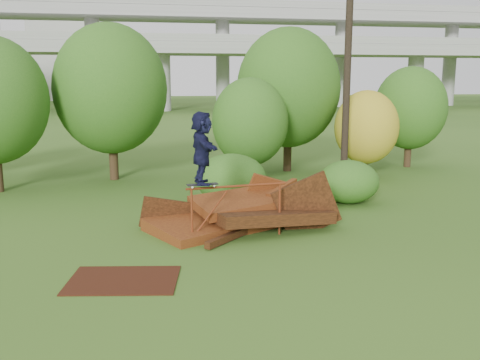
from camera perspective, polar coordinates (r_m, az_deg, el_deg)
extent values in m
plane|color=#2D5116|center=(12.99, 5.20, -8.46)|extent=(240.00, 240.00, 0.00)
cube|color=#4B1C0D|center=(15.50, -2.72, -4.53)|extent=(4.22, 3.60, 0.60)
cube|color=black|center=(15.43, 2.96, -3.68)|extent=(3.66, 2.69, 0.65)
cube|color=#4B1C0D|center=(15.69, 0.05, -2.37)|extent=(3.04, 2.38, 0.56)
cube|color=black|center=(15.48, 7.11, -2.82)|extent=(2.13, 0.21, 2.06)
cube|color=#4B1C0D|center=(16.70, 2.90, -2.10)|extent=(1.95, 0.69, 1.82)
cube|color=black|center=(15.72, -7.28, -3.74)|extent=(1.93, 0.35, 1.24)
cube|color=black|center=(14.42, -0.85, -5.95)|extent=(1.70, 1.67, 0.18)
cube|color=#4B1C0D|center=(16.43, 4.52, -0.91)|extent=(1.27, 1.25, 0.39)
cylinder|color=maroon|center=(14.11, -5.16, -3.83)|extent=(0.06, 0.06, 1.44)
cylinder|color=maroon|center=(14.81, 4.25, -3.11)|extent=(0.06, 0.06, 1.44)
cylinder|color=maroon|center=(14.25, -0.34, -0.66)|extent=(2.76, 0.37, 0.06)
cube|color=black|center=(13.99, -4.03, -0.47)|extent=(0.83, 0.31, 0.03)
cylinder|color=silver|center=(13.85, -5.11, -0.78)|extent=(0.06, 0.04, 0.06)
cylinder|color=silver|center=(14.02, -5.26, -0.64)|extent=(0.06, 0.04, 0.06)
cylinder|color=silver|center=(13.99, -2.78, -0.64)|extent=(0.06, 0.04, 0.06)
cylinder|color=silver|center=(14.15, -2.96, -0.50)|extent=(0.06, 0.04, 0.06)
imported|color=#131433|center=(13.84, -4.08, 3.43)|extent=(0.59, 1.77, 1.89)
cube|color=#35160B|center=(11.94, -12.34, -10.38)|extent=(2.56, 2.03, 0.03)
cylinder|color=black|center=(23.42, -13.35, 2.57)|extent=(0.38, 0.38, 2.08)
ellipsoid|color=#1A4813|center=(23.19, -13.65, 9.43)|extent=(4.70, 4.70, 5.41)
cylinder|color=black|center=(21.72, 1.05, 1.34)|extent=(0.32, 0.32, 1.41)
ellipsoid|color=#1A4813|center=(21.49, 1.07, 6.22)|extent=(3.07, 3.07, 3.53)
cylinder|color=black|center=(25.01, 5.09, 3.32)|extent=(0.38, 0.38, 2.07)
ellipsoid|color=#1A4813|center=(24.80, 5.20, 9.76)|extent=(4.73, 4.73, 5.43)
cylinder|color=black|center=(23.83, 13.17, 1.63)|extent=(0.30, 0.30, 1.18)
ellipsoid|color=#A58C19|center=(23.64, 13.33, 5.51)|extent=(2.74, 2.74, 3.15)
cylinder|color=black|center=(27.35, 17.47, 2.98)|extent=(0.33, 0.33, 1.57)
ellipsoid|color=#1A4813|center=(27.17, 17.71, 7.32)|extent=(3.45, 3.45, 3.97)
ellipsoid|color=#1A4813|center=(18.55, -0.96, 0.19)|extent=(2.48, 2.29, 1.72)
ellipsoid|color=#1A4813|center=(18.86, 11.50, -0.19)|extent=(2.12, 1.94, 1.50)
cylinder|color=black|center=(21.66, 11.45, 13.25)|extent=(0.28, 0.28, 10.55)
cube|color=gray|center=(71.95, -8.39, 13.68)|extent=(160.00, 9.00, 1.40)
cube|color=gray|center=(78.33, -8.71, 17.10)|extent=(160.00, 9.00, 1.40)
cylinder|color=gray|center=(73.23, -22.72, 9.78)|extent=(2.20, 2.20, 8.00)
cylinder|color=gray|center=(71.85, -8.30, 10.49)|extent=(2.20, 2.20, 8.00)
cylinder|color=gray|center=(74.91, 5.83, 10.56)|extent=(2.20, 2.20, 8.00)
cube|color=#9E9E99|center=(114.87, -17.79, 15.18)|extent=(14.00, 14.00, 28.00)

